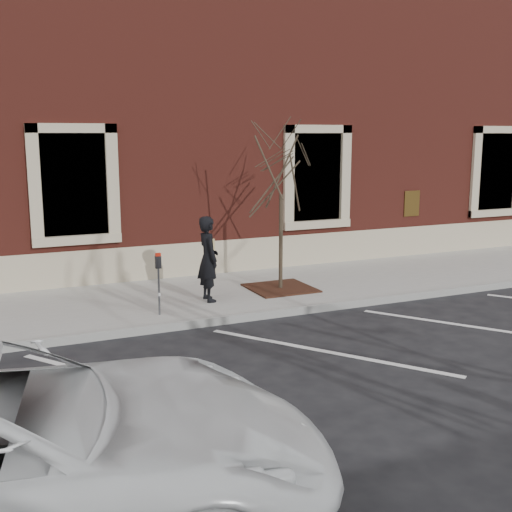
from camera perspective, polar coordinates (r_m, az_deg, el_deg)
name	(u,v)px	position (r m, az deg, el deg)	size (l,w,h in m)	color
ground	(269,317)	(12.42, 1.14, -5.47)	(120.00, 120.00, 0.00)	#28282B
sidewalk_near	(234,293)	(13.94, -1.95, -3.33)	(40.00, 3.50, 0.15)	#B7B3AC
curb_near	(270,314)	(12.35, 1.24, -5.19)	(40.00, 0.12, 0.15)	#9E9E99
parking_stripes	(327,352)	(10.57, 6.32, -8.46)	(28.00, 4.40, 0.01)	silver
building_civic	(155,116)	(19.21, -9.00, 12.21)	(40.00, 8.62, 8.00)	maroon
man	(208,259)	(12.90, -4.27, -0.25)	(0.63, 0.41, 1.73)	black
parking_meter	(158,272)	(11.98, -8.67, -1.43)	(0.11, 0.08, 1.17)	#595B60
tree_grate	(280,288)	(14.03, 2.19, -2.86)	(1.34, 1.34, 0.03)	#442315
sapling	(281,168)	(13.65, 2.27, 7.84)	(2.25, 2.25, 3.75)	#3D3325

